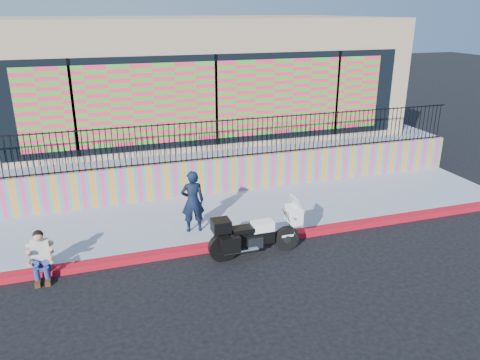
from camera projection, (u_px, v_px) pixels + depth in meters
name	position (u px, v px, depth m)	size (l,w,h in m)	color
ground	(261.00, 242.00, 11.76)	(90.00, 90.00, 0.00)	black
red_curb	(261.00, 239.00, 11.74)	(16.00, 0.30, 0.15)	#B50C27
sidewalk	(241.00, 214.00, 13.21)	(16.00, 3.00, 0.15)	#898FA4
mural_wall	(225.00, 175.00, 14.43)	(16.00, 0.20, 1.10)	#EC3E80
metal_fence	(225.00, 139.00, 14.03)	(15.80, 0.04, 1.20)	black
elevated_platform	(190.00, 137.00, 19.01)	(16.00, 10.00, 1.25)	#898FA4
storefront_building	(189.00, 72.00, 17.92)	(14.00, 8.06, 4.00)	tan
police_motorcycle	(254.00, 233.00, 10.95)	(2.21, 0.73, 1.37)	black
police_officer	(193.00, 201.00, 11.76)	(0.59, 0.39, 1.62)	black
seated_man	(41.00, 260.00, 10.02)	(0.54, 0.71, 1.06)	navy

